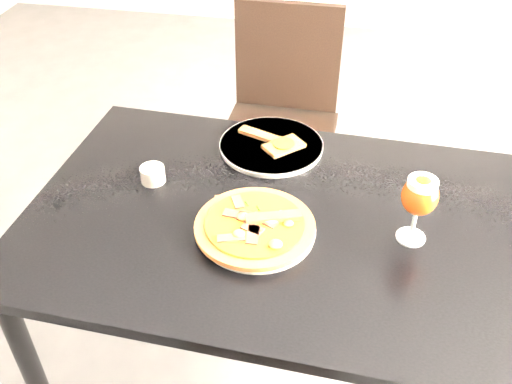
% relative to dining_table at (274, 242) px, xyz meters
% --- Properties ---
extents(ground, '(6.00, 6.00, 0.00)m').
position_rel_dining_table_xyz_m(ground, '(-0.09, 0.06, -0.66)').
color(ground, '#4F5052').
rests_on(ground, ground).
extents(dining_table, '(1.23, 0.84, 0.75)m').
position_rel_dining_table_xyz_m(dining_table, '(0.00, 0.00, 0.00)').
color(dining_table, black).
rests_on(dining_table, ground).
extents(chair_far, '(0.43, 0.43, 0.92)m').
position_rel_dining_table_xyz_m(chair_far, '(-0.11, 0.85, -0.16)').
color(chair_far, black).
rests_on(chair_far, ground).
extents(plate_main, '(0.30, 0.30, 0.01)m').
position_rel_dining_table_xyz_m(plate_main, '(-0.03, -0.07, 0.10)').
color(plate_main, silver).
rests_on(plate_main, dining_table).
extents(pizza, '(0.28, 0.28, 0.03)m').
position_rel_dining_table_xyz_m(pizza, '(-0.03, -0.07, 0.11)').
color(pizza, brown).
rests_on(pizza, plate_main).
extents(plate_second, '(0.33, 0.33, 0.02)m').
position_rel_dining_table_xyz_m(plate_second, '(-0.06, 0.28, 0.10)').
color(plate_second, silver).
rests_on(plate_second, dining_table).
extents(crust_scraps, '(0.20, 0.14, 0.01)m').
position_rel_dining_table_xyz_m(crust_scraps, '(-0.04, 0.28, 0.11)').
color(crust_scraps, brown).
rests_on(crust_scraps, plate_second).
extents(loose_crust, '(0.11, 0.06, 0.01)m').
position_rel_dining_table_xyz_m(loose_crust, '(-0.10, 0.04, 0.09)').
color(loose_crust, brown).
rests_on(loose_crust, dining_table).
extents(sauce_cup, '(0.06, 0.06, 0.04)m').
position_rel_dining_table_xyz_m(sauce_cup, '(-0.33, 0.07, 0.11)').
color(sauce_cup, '#BAB5A7').
rests_on(sauce_cup, dining_table).
extents(beer_glass, '(0.08, 0.08, 0.17)m').
position_rel_dining_table_xyz_m(beer_glass, '(0.32, -0.02, 0.21)').
color(beer_glass, silver).
rests_on(beer_glass, dining_table).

